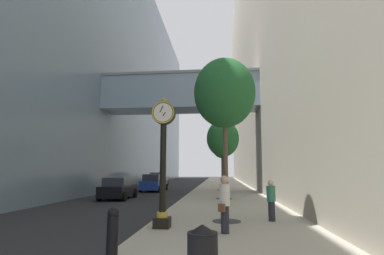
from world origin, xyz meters
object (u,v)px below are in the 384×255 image
at_px(bollard_third, 163,203).
at_px(street_tree_mid_near, 223,139).
at_px(street_clock, 163,154).
at_px(car_blue_far, 154,183).
at_px(bollard_nearest, 113,233).
at_px(car_black_near, 118,188).
at_px(street_tree_mid_far, 222,147).
at_px(pedestrian_by_clock, 271,199).
at_px(pedestrian_walking, 225,202).
at_px(street_tree_near, 224,94).
at_px(car_grey_mid, 158,179).

xyz_separation_m(bollard_third, street_tree_mid_near, (2.56, 8.13, 3.51)).
distance_m(street_clock, car_blue_far, 18.68).
bearing_deg(bollard_nearest, car_black_near, 109.61).
bearing_deg(street_tree_mid_far, car_blue_far, -176.08).
relative_size(street_tree_mid_far, pedestrian_by_clock, 3.43).
relative_size(bollard_nearest, street_tree_mid_near, 0.21).
height_order(pedestrian_walking, pedestrian_by_clock, pedestrian_walking).
xyz_separation_m(street_tree_near, car_blue_far, (-6.75, 16.61, -4.39)).
xyz_separation_m(car_grey_mid, car_blue_far, (1.46, -8.60, -0.03)).
relative_size(street_tree_near, pedestrian_by_clock, 4.16).
bearing_deg(street_tree_mid_far, car_black_near, -133.20).
xyz_separation_m(street_clock, bollard_third, (-0.33, 1.82, -1.90)).
bearing_deg(car_grey_mid, pedestrian_by_clock, -68.24).
height_order(pedestrian_by_clock, car_grey_mid, car_grey_mid).
bearing_deg(pedestrian_walking, street_tree_mid_far, 89.71).
bearing_deg(car_blue_far, pedestrian_walking, -70.41).
xyz_separation_m(street_tree_mid_near, car_black_near, (-7.60, 0.45, -3.49)).
distance_m(street_tree_mid_far, pedestrian_walking, 19.43).
bearing_deg(pedestrian_walking, street_tree_near, 87.33).
relative_size(bollard_nearest, pedestrian_walking, 0.65).
relative_size(bollard_nearest, street_tree_mid_far, 0.22).
xyz_separation_m(bollard_nearest, car_black_near, (-5.03, 14.13, 0.01)).
xyz_separation_m(street_tree_near, pedestrian_walking, (-0.10, -2.08, -4.11)).
bearing_deg(car_blue_far, bollard_nearest, -79.11).
height_order(bollard_third, pedestrian_by_clock, pedestrian_by_clock).
distance_m(pedestrian_walking, pedestrian_by_clock, 2.98).
height_order(street_tree_near, pedestrian_by_clock, street_tree_near).
height_order(pedestrian_by_clock, car_blue_far, pedestrian_by_clock).
bearing_deg(bollard_nearest, street_tree_near, 63.51).
relative_size(bollard_third, pedestrian_walking, 0.65).
height_order(pedestrian_walking, car_black_near, pedestrian_walking).
xyz_separation_m(bollard_nearest, street_tree_near, (2.56, 5.15, 4.45)).
xyz_separation_m(bollard_nearest, pedestrian_by_clock, (4.32, 5.40, 0.21)).
bearing_deg(car_blue_far, pedestrian_by_clock, -62.54).
distance_m(street_tree_mid_far, car_blue_far, 7.63).
distance_m(pedestrian_by_clock, car_grey_mid, 26.87).
relative_size(bollard_third, car_black_near, 0.29).
bearing_deg(car_grey_mid, pedestrian_walking, -73.44).
distance_m(bollard_third, street_tree_mid_far, 17.24).
bearing_deg(bollard_third, street_tree_mid_near, 72.50).
height_order(street_tree_near, pedestrian_walking, street_tree_near).
bearing_deg(car_blue_far, car_black_near, -96.35).
distance_m(street_clock, bollard_third, 2.65).
relative_size(car_grey_mid, car_blue_far, 0.92).
relative_size(pedestrian_walking, car_black_near, 0.44).
distance_m(bollard_nearest, car_grey_mid, 30.88).
height_order(pedestrian_walking, car_blue_far, pedestrian_walking).
distance_m(street_clock, street_tree_near, 3.67).
xyz_separation_m(street_clock, pedestrian_by_clock, (3.98, 1.67, -1.69)).
bearing_deg(car_grey_mid, car_black_near, -87.84).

